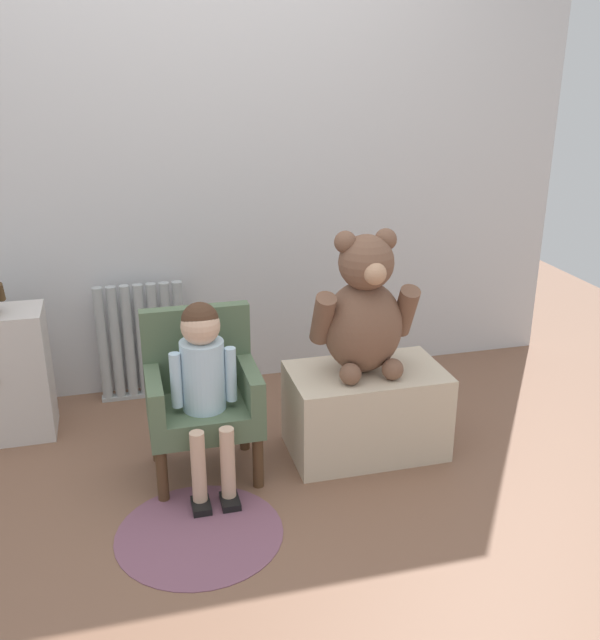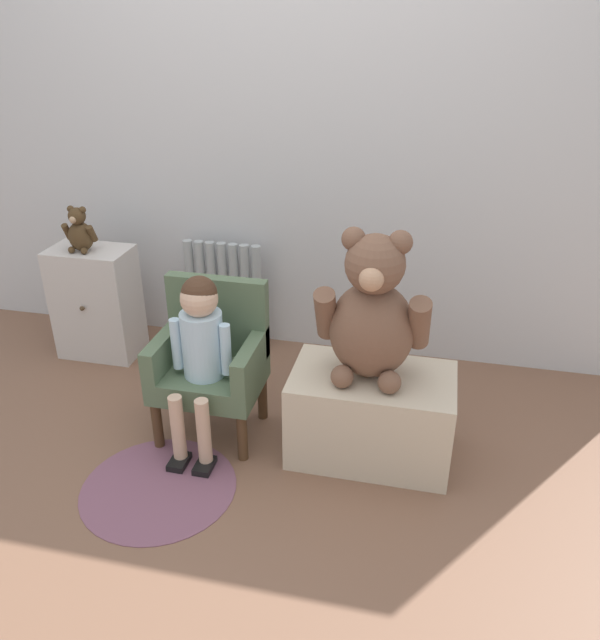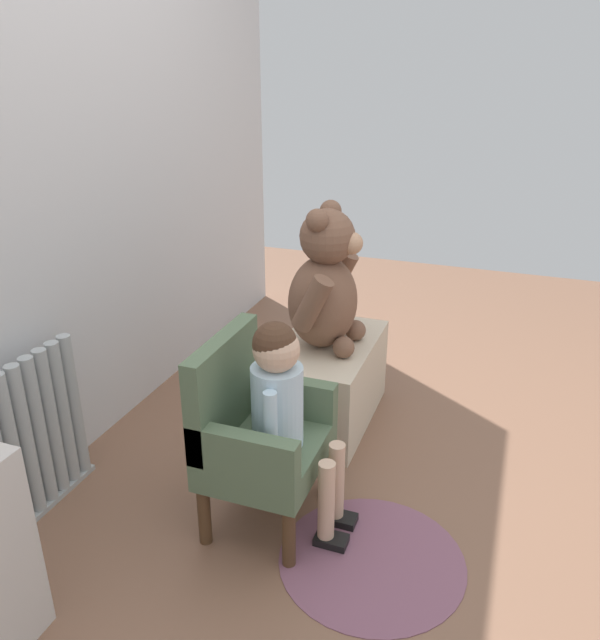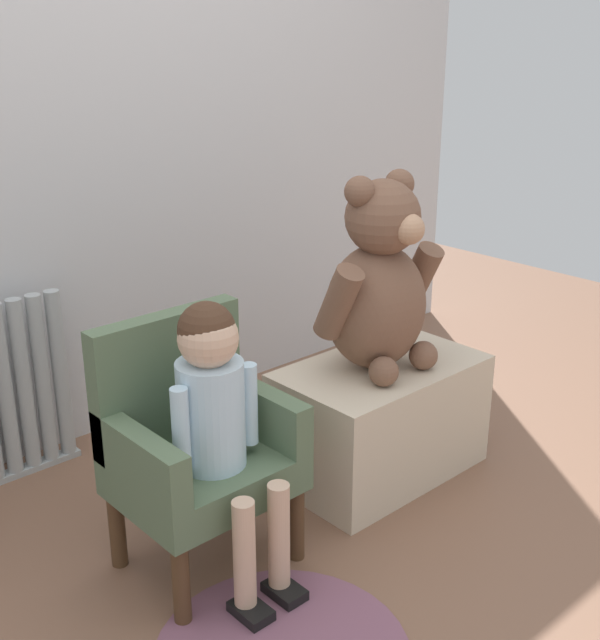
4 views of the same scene
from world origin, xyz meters
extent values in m
plane|color=brown|center=(0.00, 0.00, 0.00)|extent=(6.00, 6.00, 0.00)
cube|color=silver|center=(0.00, 1.30, 1.20)|extent=(3.80, 0.05, 2.40)
cylinder|color=#A4AAAB|center=(-0.46, 1.18, 0.30)|extent=(0.05, 0.05, 0.57)
cylinder|color=#A4AAAB|center=(-0.39, 1.18, 0.30)|extent=(0.05, 0.05, 0.57)
cylinder|color=#A4AAAB|center=(-0.33, 1.18, 0.30)|extent=(0.05, 0.05, 0.57)
cylinder|color=#A4AAAB|center=(-0.27, 1.18, 0.30)|extent=(0.05, 0.05, 0.57)
cylinder|color=#A4AAAB|center=(-0.21, 1.18, 0.30)|extent=(0.05, 0.05, 0.57)
cylinder|color=#A4AAAB|center=(-0.15, 1.18, 0.30)|extent=(0.05, 0.05, 0.57)
cube|color=#A4AAAB|center=(-0.33, 1.18, 0.01)|extent=(0.43, 0.05, 0.02)
cube|color=#53684B|center=(-0.13, 0.40, 0.27)|extent=(0.44, 0.36, 0.10)
cube|color=#53684B|center=(-0.13, 0.55, 0.50)|extent=(0.44, 0.06, 0.35)
cube|color=#53684B|center=(-0.32, 0.40, 0.39)|extent=(0.06, 0.36, 0.14)
cube|color=#53684B|center=(0.06, 0.40, 0.39)|extent=(0.06, 0.36, 0.14)
cylinder|color=#4C331E|center=(-0.32, 0.25, 0.11)|extent=(0.04, 0.04, 0.22)
cylinder|color=#4C331E|center=(0.06, 0.25, 0.11)|extent=(0.04, 0.04, 0.22)
cylinder|color=#4C331E|center=(-0.32, 0.55, 0.11)|extent=(0.04, 0.04, 0.22)
cylinder|color=#4C331E|center=(0.06, 0.55, 0.11)|extent=(0.04, 0.04, 0.22)
cylinder|color=silver|center=(-0.13, 0.36, 0.46)|extent=(0.17, 0.17, 0.28)
sphere|color=#D8AD8E|center=(-0.13, 0.36, 0.66)|extent=(0.15, 0.15, 0.15)
sphere|color=#472D1E|center=(-0.13, 0.37, 0.68)|extent=(0.14, 0.14, 0.14)
cylinder|color=#D8AD8E|center=(-0.19, 0.17, 0.17)|extent=(0.06, 0.06, 0.29)
cube|color=black|center=(-0.19, 0.15, 0.01)|extent=(0.07, 0.11, 0.03)
cylinder|color=#D8AD8E|center=(-0.08, 0.17, 0.17)|extent=(0.06, 0.06, 0.29)
cube|color=black|center=(-0.08, 0.15, 0.01)|extent=(0.07, 0.11, 0.03)
cylinder|color=silver|center=(-0.24, 0.34, 0.46)|extent=(0.04, 0.04, 0.22)
cylinder|color=silver|center=(-0.03, 0.34, 0.46)|extent=(0.04, 0.04, 0.22)
cube|color=beige|center=(0.56, 0.41, 0.19)|extent=(0.65, 0.39, 0.37)
ellipsoid|color=brown|center=(0.54, 0.43, 0.57)|extent=(0.33, 0.28, 0.39)
sphere|color=brown|center=(0.54, 0.41, 0.85)|extent=(0.22, 0.22, 0.22)
sphere|color=tan|center=(0.54, 0.31, 0.83)|extent=(0.09, 0.09, 0.09)
sphere|color=brown|center=(0.46, 0.43, 0.93)|extent=(0.09, 0.09, 0.09)
sphere|color=brown|center=(0.62, 0.43, 0.93)|extent=(0.09, 0.09, 0.09)
cylinder|color=brown|center=(0.36, 0.41, 0.63)|extent=(0.08, 0.17, 0.24)
cylinder|color=brown|center=(0.72, 0.41, 0.63)|extent=(0.08, 0.17, 0.24)
sphere|color=brown|center=(0.45, 0.31, 0.42)|extent=(0.09, 0.09, 0.09)
sphere|color=brown|center=(0.63, 0.31, 0.42)|extent=(0.09, 0.09, 0.09)
cylinder|color=#7D4E61|center=(-0.21, 0.01, 0.00)|extent=(0.60, 0.60, 0.01)
camera|label=1|loc=(-0.40, -2.14, 1.62)|focal=40.00mm
camera|label=2|loc=(0.74, -1.70, 1.68)|focal=35.00mm
camera|label=3|loc=(-1.75, -0.31, 1.50)|focal=35.00mm
camera|label=4|loc=(-1.17, -1.11, 1.37)|focal=45.00mm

